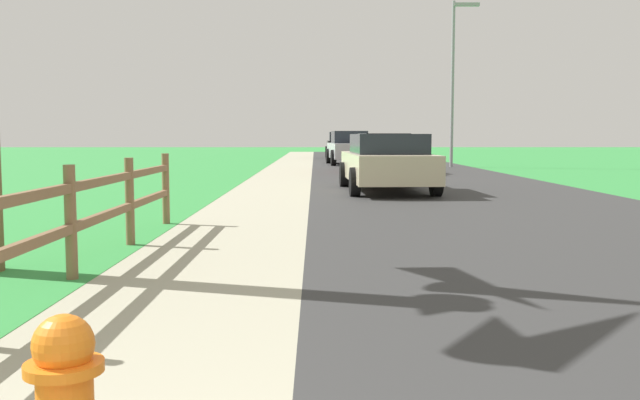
{
  "coord_description": "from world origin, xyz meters",
  "views": [
    {
      "loc": [
        0.12,
        -0.26,
        1.36
      ],
      "look_at": [
        0.19,
        9.71,
        0.46
      ],
      "focal_mm": 39.63,
      "sensor_mm": 36.0,
      "label": 1
    }
  ],
  "objects_px": {
    "parked_car_black": "(343,145)",
    "parked_car_red": "(383,152)",
    "parked_car_silver": "(349,148)",
    "street_lamp": "(455,70)",
    "parked_suv_beige": "(387,162)"
  },
  "relations": [
    {
      "from": "parked_car_black",
      "to": "parked_car_red",
      "type": "bearing_deg",
      "value": -87.18
    },
    {
      "from": "parked_suv_beige",
      "to": "parked_car_silver",
      "type": "xyz_separation_m",
      "value": [
        -0.12,
        16.36,
        0.06
      ]
    },
    {
      "from": "parked_car_silver",
      "to": "street_lamp",
      "type": "bearing_deg",
      "value": -32.7
    },
    {
      "from": "parked_suv_beige",
      "to": "parked_car_silver",
      "type": "bearing_deg",
      "value": 90.43
    },
    {
      "from": "parked_car_silver",
      "to": "street_lamp",
      "type": "xyz_separation_m",
      "value": [
        4.43,
        -2.84,
        3.4
      ]
    },
    {
      "from": "parked_suv_beige",
      "to": "parked_car_black",
      "type": "bearing_deg",
      "value": 90.11
    },
    {
      "from": "parked_car_silver",
      "to": "street_lamp",
      "type": "relative_size",
      "value": 0.65
    },
    {
      "from": "parked_suv_beige",
      "to": "parked_car_red",
      "type": "distance_m",
      "value": 9.16
    },
    {
      "from": "parked_car_red",
      "to": "street_lamp",
      "type": "height_order",
      "value": "street_lamp"
    },
    {
      "from": "parked_car_red",
      "to": "street_lamp",
      "type": "distance_m",
      "value": 6.6
    },
    {
      "from": "parked_car_red",
      "to": "parked_suv_beige",
      "type": "bearing_deg",
      "value": -94.86
    },
    {
      "from": "parked_car_red",
      "to": "parked_car_silver",
      "type": "bearing_deg",
      "value": 97.09
    },
    {
      "from": "street_lamp",
      "to": "parked_car_black",
      "type": "bearing_deg",
      "value": 109.33
    },
    {
      "from": "parked_car_silver",
      "to": "parked_car_black",
      "type": "bearing_deg",
      "value": 89.56
    },
    {
      "from": "parked_car_black",
      "to": "street_lamp",
      "type": "bearing_deg",
      "value": -70.67
    }
  ]
}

